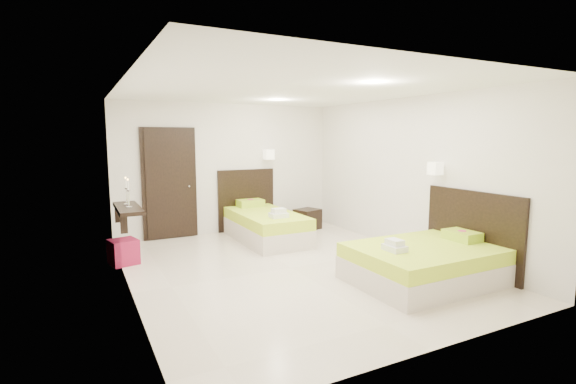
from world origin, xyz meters
name	(u,v)px	position (x,y,z in m)	size (l,w,h in m)	color
floor	(291,268)	(0.00, 0.00, 0.00)	(5.50, 5.50, 0.00)	beige
bed_single	(264,223)	(0.37, 1.81, 0.30)	(1.22, 2.03, 1.68)	beige
bed_double	(428,261)	(1.38, -1.34, 0.28)	(1.89, 1.61, 1.56)	beige
nightstand	(307,219)	(1.55, 2.21, 0.21)	(0.47, 0.42, 0.42)	black
ottoman	(123,252)	(-2.20, 1.35, 0.19)	(0.38, 0.38, 0.38)	maroon
door	(170,184)	(-1.20, 2.70, 1.05)	(1.02, 0.15, 2.14)	black
console_shelf	(127,209)	(-2.08, 1.60, 0.82)	(0.35, 1.20, 0.78)	black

